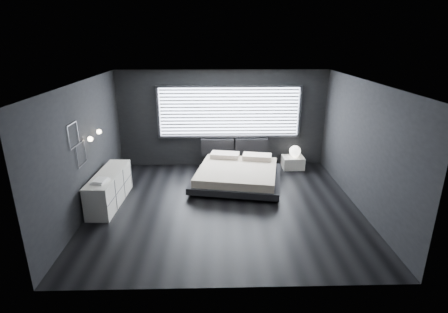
{
  "coord_description": "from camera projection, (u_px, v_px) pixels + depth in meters",
  "views": [
    {
      "loc": [
        -0.21,
        -7.18,
        3.69
      ],
      "look_at": [
        0.0,
        0.85,
        0.9
      ],
      "focal_mm": 28.0,
      "sensor_mm": 36.0,
      "label": 1
    }
  ],
  "objects": [
    {
      "name": "headboard",
      "position": [
        234.0,
        147.0,
        10.31
      ],
      "size": [
        1.96,
        0.16,
        0.52
      ],
      "color": "black",
      "rests_on": "ground"
    },
    {
      "name": "nightstand",
      "position": [
        293.0,
        162.0,
        10.21
      ],
      "size": [
        0.61,
        0.52,
        0.35
      ],
      "primitive_type": "cube",
      "rotation": [
        0.0,
        0.0,
        0.02
      ],
      "color": "white",
      "rests_on": "ground"
    },
    {
      "name": "sconce_near",
      "position": [
        90.0,
        139.0,
        7.44
      ],
      "size": [
        0.18,
        0.11,
        0.11
      ],
      "color": "silver",
      "rests_on": "ground"
    },
    {
      "name": "room",
      "position": [
        225.0,
        148.0,
        7.54
      ],
      "size": [
        6.04,
        6.0,
        2.8
      ],
      "color": "black",
      "rests_on": "ground"
    },
    {
      "name": "wall_art_lower",
      "position": [
        81.0,
        154.0,
        7.18
      ],
      "size": [
        0.01,
        0.48,
        0.48
      ],
      "color": "#47474C",
      "rests_on": "ground"
    },
    {
      "name": "orb_lamp",
      "position": [
        295.0,
        151.0,
        10.11
      ],
      "size": [
        0.33,
        0.33,
        0.33
      ],
      "primitive_type": "sphere",
      "color": "white",
      "rests_on": "nightstand"
    },
    {
      "name": "wall_art_upper",
      "position": [
        73.0,
        135.0,
        6.79
      ],
      "size": [
        0.01,
        0.48,
        0.48
      ],
      "color": "#47474C",
      "rests_on": "ground"
    },
    {
      "name": "bed",
      "position": [
        237.0,
        174.0,
        9.13
      ],
      "size": [
        2.57,
        2.49,
        0.57
      ],
      "color": "black",
      "rests_on": "ground"
    },
    {
      "name": "dresser",
      "position": [
        110.0,
        188.0,
        8.01
      ],
      "size": [
        0.61,
        1.87,
        0.74
      ],
      "color": "white",
      "rests_on": "ground"
    },
    {
      "name": "sconce_far",
      "position": [
        99.0,
        132.0,
        8.01
      ],
      "size": [
        0.18,
        0.11,
        0.11
      ],
      "color": "silver",
      "rests_on": "ground"
    },
    {
      "name": "window",
      "position": [
        229.0,
        112.0,
        10.02
      ],
      "size": [
        4.14,
        0.09,
        1.52
      ],
      "color": "white",
      "rests_on": "ground"
    },
    {
      "name": "book_stack",
      "position": [
        100.0,
        181.0,
        7.39
      ],
      "size": [
        0.36,
        0.42,
        0.07
      ],
      "color": "white",
      "rests_on": "dresser"
    }
  ]
}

